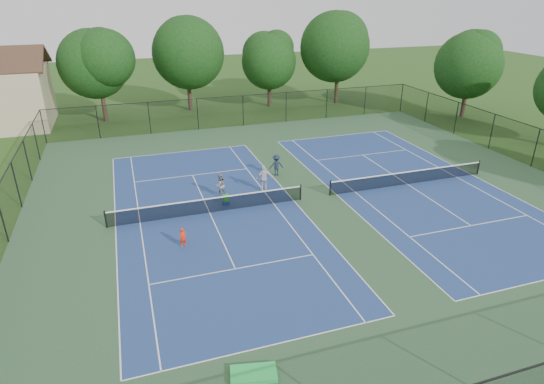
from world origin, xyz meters
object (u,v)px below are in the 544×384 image
object	(u,v)px
tree_back_a	(97,61)
instructor	(220,185)
child_player	(183,237)
ball_crate	(226,203)
bystander_a	(264,178)
bystander_b	(276,165)
tree_back_d	(339,43)
ball_hopper	(226,198)
tree_back_b	(186,49)
tree_back_c	(269,57)
tree_side_e	(471,60)

from	to	relation	value
tree_back_a	instructor	bearing A→B (deg)	-71.84
child_player	ball_crate	xyz separation A→B (m)	(3.28, 4.18, -0.39)
bystander_a	bystander_b	world-z (taller)	bystander_a
child_player	tree_back_a	bearing A→B (deg)	80.55
tree_back_d	ball_hopper	world-z (taller)	tree_back_d
tree_back_b	bystander_b	distance (m)	22.46
instructor	tree_back_d	bearing A→B (deg)	-146.09
tree_back_b	ball_hopper	size ratio (longest dim) A/B	24.81
tree_back_a	ball_crate	bearing A→B (deg)	-72.79
ball_crate	tree_back_c	bearing A→B (deg)	66.04
tree_back_d	tree_side_e	world-z (taller)	tree_back_d
tree_side_e	ball_hopper	bearing A→B (deg)	-155.24
tree_side_e	child_player	distance (m)	36.89
tree_back_c	child_player	size ratio (longest dim) A/B	7.73
tree_back_c	bystander_b	distance (m)	21.92
bystander_a	child_player	bearing A→B (deg)	46.78
tree_back_a	bystander_b	bearing A→B (deg)	-58.74
tree_back_c	tree_side_e	world-z (taller)	tree_side_e
tree_back_a	tree_back_d	distance (m)	26.01
tree_back_b	tree_back_d	size ratio (longest dim) A/B	0.97
bystander_a	ball_hopper	size ratio (longest dim) A/B	4.48
tree_back_c	tree_back_b	bearing A→B (deg)	173.66
bystander_a	bystander_b	distance (m)	2.93
tree_back_c	bystander_b	xyz separation A→B (m)	(-6.16, -20.50, -4.69)
tree_back_a	bystander_a	distance (m)	24.67
child_player	ball_hopper	distance (m)	5.32
tree_back_a	tree_back_c	xyz separation A→B (m)	(18.00, 1.00, -0.56)
tree_back_b	bystander_a	size ratio (longest dim) A/B	5.53
bystander_b	ball_crate	bearing A→B (deg)	43.28
instructor	ball_hopper	world-z (taller)	instructor
ball_hopper	ball_crate	bearing A→B (deg)	0.00
tree_back_a	tree_back_d	size ratio (longest dim) A/B	0.88
tree_back_b	ball_hopper	world-z (taller)	tree_back_b
tree_side_e	instructor	world-z (taller)	tree_side_e
tree_back_d	instructor	xyz separation A→B (m)	(-18.83, -21.84, -6.02)
tree_side_e	instructor	bearing A→B (deg)	-157.67
tree_back_d	ball_crate	size ratio (longest dim) A/B	28.06
child_player	ball_hopper	size ratio (longest dim) A/B	2.69
tree_back_d	child_player	size ratio (longest dim) A/B	9.54
tree_back_a	tree_side_e	bearing A→B (deg)	-15.52
tree_back_d	bystander_a	bearing A→B (deg)	-125.91
tree_back_b	tree_back_d	xyz separation A→B (m)	(17.00, -2.00, 0.23)
tree_side_e	ball_crate	xyz separation A→B (m)	(-28.79, -13.28, -5.66)
child_player	bystander_b	world-z (taller)	bystander_b
tree_back_c	instructor	distance (m)	25.71
tree_back_a	tree_side_e	xyz separation A→B (m)	(36.00, -10.00, -0.23)
instructor	bystander_a	world-z (taller)	bystander_a
child_player	ball_hopper	xyz separation A→B (m)	(3.28, 4.18, -0.04)
ball_hopper	tree_back_c	bearing A→B (deg)	66.04
tree_back_c	child_player	bearing A→B (deg)	-116.30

